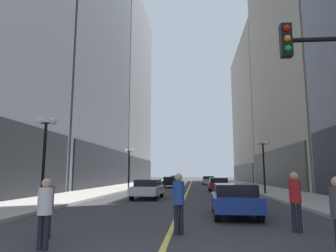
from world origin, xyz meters
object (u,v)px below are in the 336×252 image
object	(u,v)px
car_maroon	(218,184)
street_lamp_left_near	(45,142)
car_blue	(234,199)
pedestrian_in_red_jacket	(295,197)
car_white	(148,188)
car_silver	(209,180)
street_lamp_left_far	(129,159)
pedestrian_in_black_coat	(47,204)
fire_hydrant_right	(333,204)
street_lamp_right_mid	(263,155)
pedestrian_in_white_shirt	(45,208)
pedestrian_in_blue_hoodie	(179,198)
car_black	(170,182)
car_navy	(176,179)

from	to	relation	value
car_maroon	street_lamp_left_near	size ratio (longest dim) A/B	0.96
car_maroon	street_lamp_left_near	bearing A→B (deg)	-119.50
car_blue	pedestrian_in_red_jacket	xyz separation A→B (m)	(1.42, -3.27, 0.33)
car_white	car_silver	distance (m)	27.92
pedestrian_in_red_jacket	street_lamp_left_near	bearing A→B (deg)	157.44
street_lamp_left_far	pedestrian_in_black_coat	bearing A→B (deg)	-82.80
fire_hydrant_right	street_lamp_left_far	bearing A→B (deg)	125.95
street_lamp_right_mid	car_silver	bearing A→B (deg)	98.59
pedestrian_in_black_coat	street_lamp_left_near	world-z (taller)	street_lamp_left_near
pedestrian_in_white_shirt	pedestrian_in_blue_hoodie	bearing A→B (deg)	34.04
pedestrian_in_blue_hoodie	street_lamp_left_far	world-z (taller)	street_lamp_left_far
car_silver	pedestrian_in_white_shirt	distance (m)	42.17
car_black	fire_hydrant_right	world-z (taller)	car_black
car_silver	street_lamp_left_near	distance (m)	36.21
car_blue	car_white	xyz separation A→B (m)	(-4.91, 8.47, 0.00)
street_lamp_left_far	street_lamp_right_mid	xyz separation A→B (m)	(12.80, -7.19, 0.00)
car_blue	street_lamp_right_mid	distance (m)	13.50
car_blue	car_silver	bearing A→B (deg)	89.17
pedestrian_in_blue_hoodie	street_lamp_right_mid	xyz separation A→B (m)	(6.12, 16.51, 2.24)
pedestrian_in_blue_hoodie	pedestrian_in_red_jacket	world-z (taller)	pedestrian_in_red_jacket
pedestrian_in_blue_hoodie	car_maroon	bearing A→B (deg)	82.72
pedestrian_in_red_jacket	street_lamp_right_mid	world-z (taller)	street_lamp_right_mid
pedestrian_in_white_shirt	street_lamp_left_near	xyz separation A→B (m)	(-3.64, 6.89, 2.31)
street_lamp_left_near	street_lamp_left_far	world-z (taller)	same
car_white	pedestrian_in_white_shirt	size ratio (longest dim) A/B	2.64
car_black	street_lamp_left_far	xyz separation A→B (m)	(-4.07, -5.66, 2.54)
car_black	pedestrian_in_blue_hoodie	bearing A→B (deg)	-84.93
car_silver	street_lamp_left_far	size ratio (longest dim) A/B	1.09
car_black	pedestrian_in_white_shirt	size ratio (longest dim) A/B	2.66
car_silver	car_white	bearing A→B (deg)	-101.21
pedestrian_in_blue_hoodie	street_lamp_right_mid	bearing A→B (deg)	69.66
car_black	car_silver	size ratio (longest dim) A/B	0.90
pedestrian_in_red_jacket	pedestrian_in_black_coat	world-z (taller)	pedestrian_in_red_jacket
street_lamp_right_mid	pedestrian_in_black_coat	bearing A→B (deg)	-119.17
car_blue	pedestrian_in_black_coat	bearing A→B (deg)	-140.11
car_black	pedestrian_in_red_jacket	xyz separation A→B (m)	(6.12, -28.76, 0.33)
pedestrian_in_red_jacket	street_lamp_right_mid	size ratio (longest dim) A/B	0.40
car_black	street_lamp_right_mid	distance (m)	15.74
pedestrian_in_blue_hoodie	car_black	bearing A→B (deg)	95.07
pedestrian_in_blue_hoodie	street_lamp_left_near	xyz separation A→B (m)	(-6.68, 4.84, 2.24)
street_lamp_left_far	fire_hydrant_right	bearing A→B (deg)	-54.05
pedestrian_in_blue_hoodie	pedestrian_in_white_shirt	bearing A→B (deg)	-145.96
car_navy	pedestrian_in_blue_hoodie	xyz separation A→B (m)	(3.18, -49.11, 0.30)
car_maroon	pedestrian_in_blue_hoodie	xyz separation A→B (m)	(-2.75, -21.49, 0.30)
street_lamp_left_near	car_maroon	bearing A→B (deg)	60.50
street_lamp_right_mid	pedestrian_in_red_jacket	bearing A→B (deg)	-99.32
car_blue	car_white	distance (m)	9.79
pedestrian_in_white_shirt	car_navy	bearing A→B (deg)	90.16
car_white	pedestrian_in_blue_hoodie	world-z (taller)	pedestrian_in_blue_hoodie
pedestrian_in_black_coat	street_lamp_right_mid	bearing A→B (deg)	60.83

